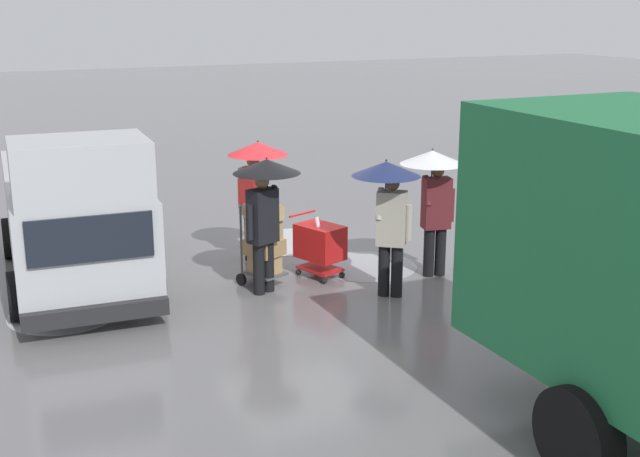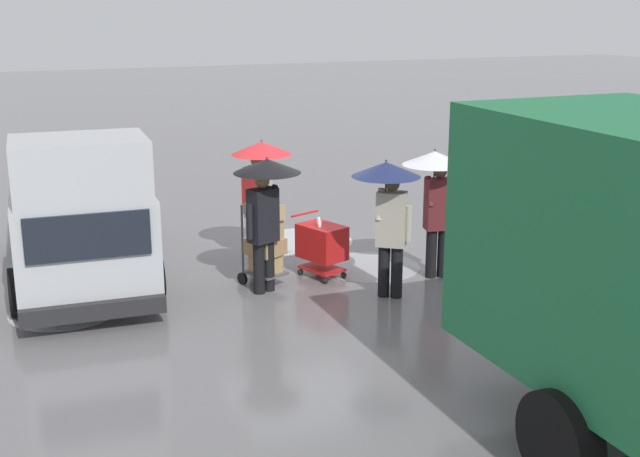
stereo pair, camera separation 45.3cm
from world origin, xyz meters
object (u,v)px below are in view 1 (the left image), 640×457
at_px(hand_dolly_boxes, 264,240).
at_px(pedestrian_white_side, 265,193).
at_px(pedestrian_pink_side, 434,183).
at_px(pedestrian_black_side, 388,196).
at_px(shopping_cart_vendor, 320,244).
at_px(cargo_van_parked_right, 74,212).
at_px(pedestrian_far_side, 256,173).

height_order(hand_dolly_boxes, pedestrian_white_side, pedestrian_white_side).
distance_m(pedestrian_pink_side, pedestrian_black_side, 1.27).
bearing_deg(pedestrian_white_side, shopping_cart_vendor, -163.42).
xyz_separation_m(cargo_van_parked_right, pedestrian_white_side, (-2.62, 1.65, 0.41)).
xyz_separation_m(shopping_cart_vendor, hand_dolly_boxes, (1.00, 0.06, 0.20)).
distance_m(cargo_van_parked_right, hand_dolly_boxes, 3.05).
height_order(pedestrian_pink_side, pedestrian_black_side, same).
distance_m(pedestrian_white_side, pedestrian_far_side, 1.62).
height_order(shopping_cart_vendor, pedestrian_far_side, pedestrian_far_side).
xyz_separation_m(shopping_cart_vendor, pedestrian_white_side, (1.07, 0.32, 1.02)).
bearing_deg(pedestrian_far_side, hand_dolly_boxes, 74.47).
bearing_deg(pedestrian_far_side, pedestrian_black_side, 115.52).
bearing_deg(cargo_van_parked_right, hand_dolly_boxes, 152.72).
bearing_deg(pedestrian_pink_side, pedestrian_far_side, -39.89).
xyz_separation_m(cargo_van_parked_right, shopping_cart_vendor, (-3.69, 1.33, -0.61)).
distance_m(hand_dolly_boxes, pedestrian_pink_side, 2.90).
bearing_deg(pedestrian_far_side, pedestrian_white_side, 74.67).
bearing_deg(hand_dolly_boxes, shopping_cart_vendor, -176.75).
bearing_deg(pedestrian_white_side, pedestrian_pink_side, 171.94).
bearing_deg(pedestrian_white_side, pedestrian_far_side, -105.33).
height_order(cargo_van_parked_right, pedestrian_black_side, cargo_van_parked_right).
relative_size(pedestrian_black_side, pedestrian_far_side, 1.00).
distance_m(pedestrian_black_side, pedestrian_far_side, 2.78).
bearing_deg(shopping_cart_vendor, pedestrian_far_side, -62.83).
xyz_separation_m(cargo_van_parked_right, pedestrian_far_side, (-3.05, 0.08, 0.39)).
xyz_separation_m(pedestrian_black_side, pedestrian_white_side, (1.63, -0.94, 0.00)).
bearing_deg(pedestrian_white_side, pedestrian_black_side, 149.90).
xyz_separation_m(pedestrian_pink_side, pedestrian_black_side, (1.15, 0.55, 0.01)).
bearing_deg(pedestrian_far_side, pedestrian_pink_side, 140.11).
bearing_deg(cargo_van_parked_right, pedestrian_pink_side, 159.28).
relative_size(pedestrian_pink_side, pedestrian_white_side, 1.00).
bearing_deg(pedestrian_white_side, hand_dolly_boxes, -104.29).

